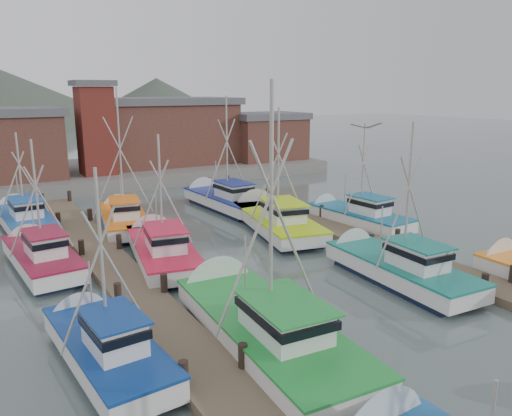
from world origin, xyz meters
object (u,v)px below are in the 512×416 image
lookout_tower (96,127)px  boat_4 (259,323)px  boat_8 (161,249)px  boat_12 (123,218)px

lookout_tower → boat_4: 33.59m
lookout_tower → boat_8: size_ratio=0.92×
lookout_tower → boat_4: bearing=-94.0°
boat_12 → lookout_tower: bearing=92.6°
lookout_tower → boat_4: (-2.29, -33.16, -4.87)m
lookout_tower → boat_4: size_ratio=0.80×
lookout_tower → boat_8: lookout_tower is taller
boat_4 → lookout_tower: bearing=89.4°
boat_8 → boat_12: boat_12 is taller
lookout_tower → boat_12: 16.44m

